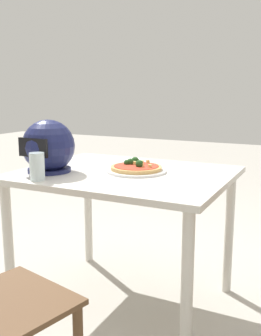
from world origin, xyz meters
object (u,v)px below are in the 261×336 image
at_px(motorcycle_helmet, 48,147).
at_px(drinking_glass, 37,167).
at_px(dining_table, 125,189).
at_px(pizza, 136,167).

bearing_deg(motorcycle_helmet, drinking_glass, 112.55).
bearing_deg(dining_table, drinking_glass, 52.82).
relative_size(dining_table, pizza, 4.04).
distance_m(pizza, drinking_glass, 0.51).
bearing_deg(pizza, drinking_glass, 49.87).
height_order(pizza, motorcycle_helmet, motorcycle_helmet).
bearing_deg(drinking_glass, dining_table, -127.18).
distance_m(dining_table, drinking_glass, 0.48).
distance_m(dining_table, motorcycle_helmet, 0.45).
xyz_separation_m(pizza, drinking_glass, (0.33, 0.39, 0.04)).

